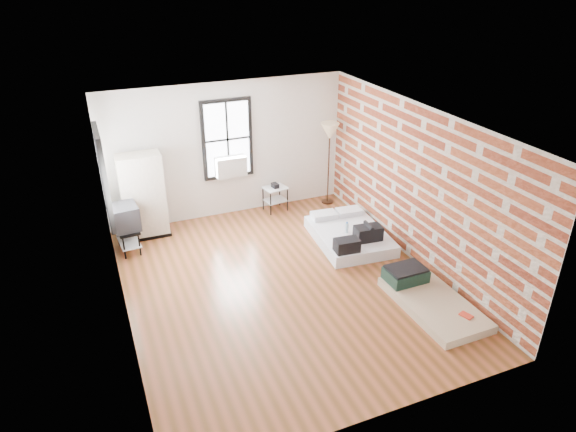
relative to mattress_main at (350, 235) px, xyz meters
name	(u,v)px	position (x,y,z in m)	size (l,w,h in m)	color
ground	(283,285)	(-1.74, -0.87, -0.15)	(6.00, 6.00, 0.00)	brown
room_shell	(287,179)	(-1.51, -0.50, 1.59)	(5.02, 6.02, 2.80)	silver
mattress_main	(350,235)	(0.00, 0.00, 0.00)	(1.42, 1.83, 0.55)	silver
mattress_bare	(427,296)	(0.18, -2.20, -0.04)	(0.95, 1.78, 0.38)	tan
wardrobe	(143,196)	(-3.55, 1.78, 0.68)	(0.85, 0.49, 1.68)	black
side_table	(275,192)	(-0.82, 1.85, 0.27)	(0.53, 0.45, 0.63)	black
floor_lamp	(330,135)	(0.41, 1.78, 1.42)	(0.39, 0.39, 1.82)	#321D10
tv_stand	(126,219)	(-3.96, 1.29, 0.51)	(0.51, 0.69, 0.93)	black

